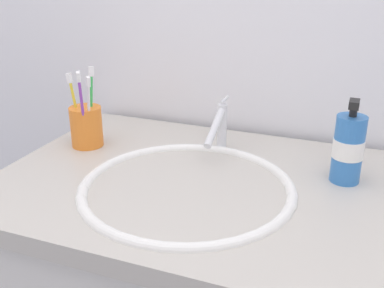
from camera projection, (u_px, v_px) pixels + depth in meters
tiled_wall_back at (251, 21)px, 1.21m from camera, size 2.10×0.04×2.40m
sink_basin at (187, 200)px, 0.98m from camera, size 0.46×0.46×0.09m
faucet at (220, 126)px, 1.13m from camera, size 0.02×0.16×0.13m
toothbrush_cup at (86, 127)px, 1.17m from camera, size 0.08×0.08×0.10m
toothbrush_white at (89, 108)px, 1.12m from camera, size 0.04×0.04×0.19m
toothbrush_green at (91, 101)px, 1.16m from camera, size 0.02×0.03×0.20m
toothbrush_purple at (82, 106)px, 1.11m from camera, size 0.04×0.06×0.21m
toothbrush_yellow at (75, 105)px, 1.15m from camera, size 0.03×0.01×0.18m
soap_dispenser at (348, 148)px, 0.98m from camera, size 0.07×0.07×0.19m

